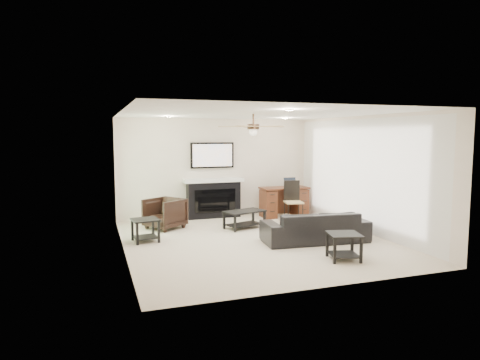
{
  "coord_description": "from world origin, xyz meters",
  "views": [
    {
      "loc": [
        -2.99,
        -7.74,
        2.09
      ],
      "look_at": [
        -0.1,
        0.61,
        1.16
      ],
      "focal_mm": 32.0,
      "sensor_mm": 36.0,
      "label": 1
    }
  ],
  "objects": [
    {
      "name": "room_shell",
      "position": [
        0.19,
        0.08,
        1.68
      ],
      "size": [
        5.5,
        5.54,
        2.52
      ],
      "color": "beige",
      "rests_on": "ground"
    },
    {
      "name": "sofa",
      "position": [
        1.1,
        -0.44,
        0.3
      ],
      "size": [
        2.12,
        0.99,
        0.6
      ],
      "primitive_type": "imported",
      "rotation": [
        0.0,
        0.0,
        3.05
      ],
      "color": "black",
      "rests_on": "ground"
    },
    {
      "name": "armchair",
      "position": [
        -1.5,
        1.71,
        0.34
      ],
      "size": [
        1.04,
        1.04,
        0.69
      ],
      "primitive_type": "imported",
      "rotation": [
        0.0,
        0.0,
        -0.97
      ],
      "color": "black",
      "rests_on": "ground"
    },
    {
      "name": "coffee_table",
      "position": [
        0.2,
        1.16,
        0.2
      ],
      "size": [
        1.01,
        0.74,
        0.4
      ],
      "primitive_type": "cube",
      "rotation": [
        0.0,
        0.0,
        0.3
      ],
      "color": "black",
      "rests_on": "ground"
    },
    {
      "name": "end_table_near",
      "position": [
        0.95,
        -1.69,
        0.23
      ],
      "size": [
        0.64,
        0.64,
        0.45
      ],
      "primitive_type": "cube",
      "rotation": [
        0.0,
        0.0,
        -0.26
      ],
      "color": "black",
      "rests_on": "ground"
    },
    {
      "name": "end_table_left",
      "position": [
        -2.05,
        0.66,
        0.23
      ],
      "size": [
        0.56,
        0.56,
        0.45
      ],
      "primitive_type": "cube",
      "rotation": [
        0.0,
        0.0,
        0.13
      ],
      "color": "black",
      "rests_on": "ground"
    },
    {
      "name": "fireplace_unit",
      "position": [
        -0.12,
        2.58,
        0.95
      ],
      "size": [
        1.52,
        0.34,
        1.91
      ],
      "primitive_type": "cube",
      "color": "black",
      "rests_on": "ground"
    },
    {
      "name": "desk",
      "position": [
        1.64,
        2.16,
        0.38
      ],
      "size": [
        1.22,
        0.56,
        0.76
      ],
      "primitive_type": "cube",
      "color": "#412010",
      "rests_on": "ground"
    },
    {
      "name": "desk_chair",
      "position": [
        1.64,
        1.61,
        0.48
      ],
      "size": [
        0.5,
        0.51,
        0.97
      ],
      "primitive_type": "cube",
      "rotation": [
        0.0,
        0.0,
        -0.19
      ],
      "color": "black",
      "rests_on": "ground"
    },
    {
      "name": "laptop",
      "position": [
        1.84,
        2.14,
        0.88
      ],
      "size": [
        0.33,
        0.24,
        0.23
      ],
      "primitive_type": "cube",
      "color": "black",
      "rests_on": "desk"
    }
  ]
}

